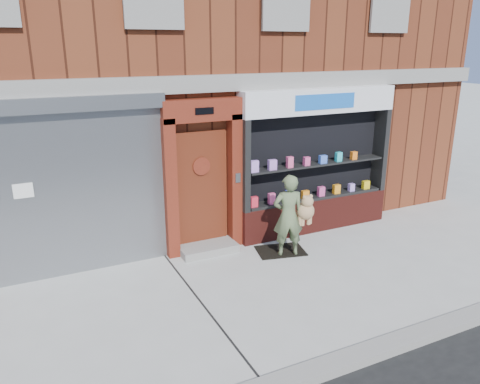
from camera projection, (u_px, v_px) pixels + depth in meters
ground at (287, 282)px, 7.86m from camera, size 80.00×80.00×0.00m
curb at (375, 351)px, 6.00m from camera, size 60.00×0.30×0.12m
building at (168, 37)px, 11.80m from camera, size 12.00×8.16×8.00m
shutter_bay at (75, 177)px, 7.74m from camera, size 3.10×0.30×3.04m
red_door_bay at (203, 177)px, 8.70m from camera, size 1.52×0.58×2.90m
pharmacy_bay at (316, 167)px, 9.73m from camera, size 3.50×0.41×3.00m
woman at (291, 215)px, 8.66m from camera, size 0.84×0.53×1.58m
doormat at (281, 251)px, 9.03m from camera, size 1.02×0.82×0.02m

